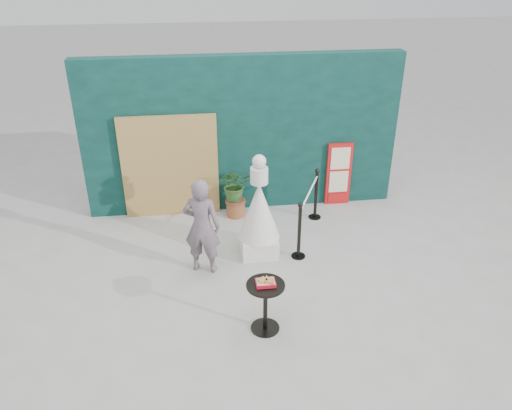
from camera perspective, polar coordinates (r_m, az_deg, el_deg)
name	(u,v)px	position (r m, az deg, el deg)	size (l,w,h in m)	color
ground	(267,301)	(7.58, 1.22, -10.95)	(60.00, 60.00, 0.00)	#ADAAA5
back_wall	(243,135)	(9.60, -1.55, 8.03)	(6.00, 0.30, 3.00)	#092A25
bamboo_fence	(170,167)	(9.55, -9.78, 4.30)	(1.80, 0.08, 2.00)	tan
woman	(202,226)	(7.85, -6.20, -2.44)	(0.59, 0.39, 1.62)	slate
menu_board	(339,174)	(10.10, 9.43, 3.49)	(0.50, 0.07, 1.30)	red
statue	(259,215)	(8.27, 0.35, -1.16)	(0.71, 0.71, 1.81)	white
cafe_table	(265,300)	(6.81, 1.08, -10.77)	(0.52, 0.52, 0.75)	black
food_basket	(266,282)	(6.63, 1.12, -8.80)	(0.26, 0.19, 0.11)	red
planter	(235,189)	(9.53, -2.39, 1.86)	(0.59, 0.51, 1.00)	brown
stanchion_barrier	(308,212)	(8.93, 5.99, -0.79)	(0.84, 1.54, 1.03)	black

